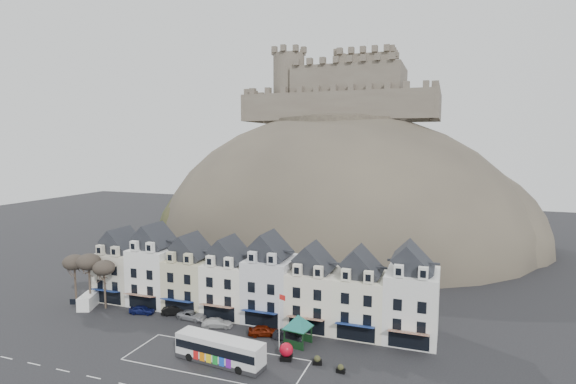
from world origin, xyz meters
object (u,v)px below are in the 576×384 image
Objects in this scene: car_navy at (142,310)px; car_maroon at (264,331)px; bus_shelter at (298,321)px; flagpole at (280,317)px; red_buoy at (286,351)px; car_white at (217,323)px; white_van at (89,301)px; bus at (220,349)px; car_black at (176,310)px; car_silver at (192,315)px; car_charcoal at (288,335)px.

car_maroon is at bearing -105.01° from car_navy.
flagpole reaches higher than bus_shelter.
bus_shelter is 3.08m from flagpole.
car_white is (-12.66, 5.68, -0.42)m from red_buoy.
white_van is at bearing 71.24° from car_white.
red_buoy is at bearing -115.94° from car_navy.
bus is 2.75× the size of car_maroon.
car_black is at bearing 57.56° from car_white.
bus_shelter is at bearing 89.12° from red_buoy.
flagpole reaches higher than car_black.
bus_shelter is 5.89m from car_maroon.
bus_shelter is at bearing -120.17° from car_maroon.
white_van reaches higher than car_white.
car_silver is at bearing 57.27° from car_white.
red_buoy is 0.48× the size of car_black.
bus is 1.82× the size of bus_shelter.
white_van is at bearing 97.67° from car_silver.
car_white reaches higher than car_silver.
car_maroon reaches higher than car_navy.
bus is at bearing -151.14° from car_black.
car_white is at bearing -178.11° from bus_shelter.
car_black is (-20.80, 7.64, -0.35)m from red_buoy.
flagpole is 1.81× the size of car_maroon.
car_navy is 5.41m from car_black.
car_navy is 20.82m from car_maroon.
car_charcoal is at bearing 63.76° from bus.
bus is at bearing -39.13° from white_van.
car_navy is 8.48m from car_silver.
car_maroon is (7.46, -0.40, 0.07)m from car_white.
car_silver is at bearing 63.16° from car_maroon.
bus is 8.03m from red_buoy.
car_charcoal is (11.05, -0.54, 0.02)m from car_white.
red_buoy is 22.16m from car_black.
flagpole is at bearing -127.35° from car_white.
bus_shelter is 1.43× the size of car_white.
flagpole is at bearing -128.15° from car_black.
car_white is at bearing 155.83° from red_buoy.
bus_shelter reaches higher than red_buoy.
bus_shelter reaches higher than car_black.
car_black is 1.03× the size of car_maroon.
car_maroon reaches higher than car_black.
bus_shelter is 21.27m from car_black.
car_silver is 1.10× the size of car_charcoal.
car_white is at bearing 161.56° from flagpole.
car_black is at bearing 163.62° from flagpole.
flagpole is at bearing -112.29° from car_navy.
car_navy is (-26.00, 6.16, -0.41)m from red_buoy.
car_maroon is at bearing 84.48° from car_charcoal.
white_van is at bearing 171.10° from red_buoy.
car_maroon is at bearing 83.80° from bus.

